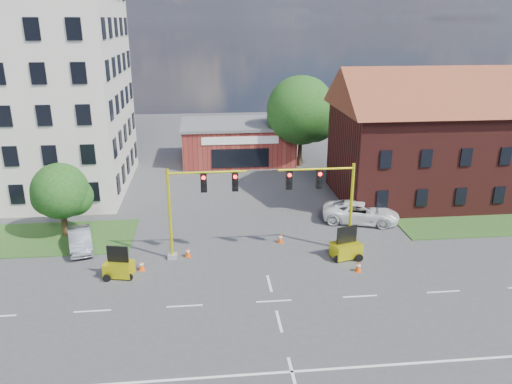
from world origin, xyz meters
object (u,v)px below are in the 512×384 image
signal_mast_west (195,202)px  signal_mast_east (328,197)px  trailer_east (346,248)px  pickup_white (361,212)px  trailer_west (119,267)px

signal_mast_west → signal_mast_east: size_ratio=1.00×
signal_mast_east → trailer_east: size_ratio=2.90×
signal_mast_east → pickup_white: (3.98, 4.86, -3.10)m
signal_mast_west → signal_mast_east: bearing=0.0°
signal_mast_east → pickup_white: size_ratio=1.05×
signal_mast_east → trailer_west: (-13.47, -2.16, -3.31)m
trailer_west → trailer_east: bearing=16.9°
trailer_east → trailer_west: bearing=168.4°
pickup_white → signal_mast_east: bearing=157.9°
trailer_east → pickup_white: size_ratio=0.36×
trailer_east → signal_mast_east: bearing=121.1°
trailer_west → trailer_east: trailer_east is taller
signal_mast_east → pickup_white: signal_mast_east is taller
trailer_west → trailer_east: (14.62, 1.09, 0.06)m
signal_mast_east → trailer_east: signal_mast_east is taller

